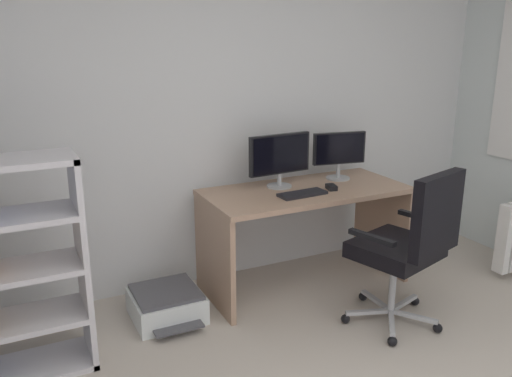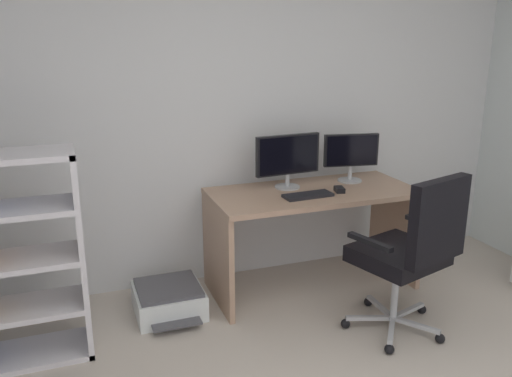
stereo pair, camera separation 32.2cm
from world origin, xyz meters
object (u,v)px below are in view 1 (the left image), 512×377
(monitor_main, at_px, (280,156))
(office_chair, at_px, (410,241))
(computer_mouse, at_px, (331,187))
(desk, at_px, (305,215))
(keyboard, at_px, (302,194))
(printer, at_px, (167,304))
(monitor_secondary, at_px, (339,151))

(monitor_main, xyz_separation_m, office_chair, (0.41, -0.93, -0.38))
(monitor_main, height_order, office_chair, monitor_main)
(monitor_main, relative_size, office_chair, 0.47)
(computer_mouse, bearing_deg, office_chair, -67.17)
(computer_mouse, xyz_separation_m, office_chair, (0.11, -0.71, -0.17))
(desk, distance_m, keyboard, 0.26)
(monitor_main, xyz_separation_m, computer_mouse, (0.30, -0.22, -0.21))
(computer_mouse, bearing_deg, keyboard, -159.22)
(monitor_main, height_order, keyboard, monitor_main)
(printer, bearing_deg, desk, 1.61)
(monitor_main, xyz_separation_m, monitor_secondary, (0.51, 0.00, -0.01))
(monitor_secondary, bearing_deg, office_chair, -96.39)
(computer_mouse, bearing_deg, monitor_main, 157.73)
(monitor_secondary, distance_m, keyboard, 0.57)
(monitor_secondary, distance_m, printer, 1.67)
(office_chair, distance_m, printer, 1.61)
(keyboard, xyz_separation_m, computer_mouse, (0.26, 0.03, 0.01))
(monitor_main, xyz_separation_m, keyboard, (0.04, -0.25, -0.22))
(desk, bearing_deg, computer_mouse, -32.40)
(monitor_secondary, bearing_deg, printer, -173.81)
(computer_mouse, bearing_deg, desk, 161.89)
(office_chair, bearing_deg, computer_mouse, 98.54)
(monitor_main, relative_size, keyboard, 1.44)
(office_chair, xyz_separation_m, printer, (-1.32, 0.77, -0.49))
(monitor_main, bearing_deg, office_chair, -66.41)
(monitor_secondary, bearing_deg, desk, -161.01)
(desk, distance_m, monitor_main, 0.46)
(office_chair, bearing_deg, printer, 149.71)
(monitor_main, bearing_deg, printer, -170.45)
(desk, bearing_deg, office_chair, -72.13)
(monitor_main, xyz_separation_m, printer, (-0.92, -0.15, -0.87))
(printer, bearing_deg, monitor_secondary, 6.19)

